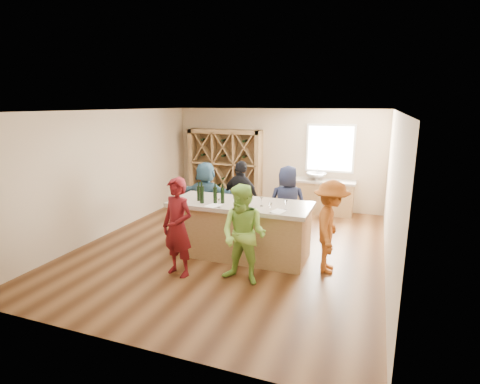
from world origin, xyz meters
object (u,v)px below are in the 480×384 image
(person_near_left, at_px, (178,227))
(person_server, at_px, (330,227))
(sink, at_px, (316,176))
(wine_rack, at_px, (225,167))
(wine_bottle_e, at_px, (223,195))
(wine_bottle_d, at_px, (215,195))
(wine_bottle_a, at_px, (199,193))
(person_far_mid, at_px, (241,199))
(person_far_left, at_px, (206,196))
(wine_bottle_b, at_px, (202,195))
(person_near_right, at_px, (244,235))
(tasting_counter_base, at_px, (240,231))
(person_far_right, at_px, (287,204))
(wine_bottle_c, at_px, (215,194))
(wine_bottle_f, at_px, (237,199))

(person_near_left, height_order, person_server, person_near_left)
(sink, bearing_deg, wine_rack, 178.51)
(wine_bottle_e, bearing_deg, wine_bottle_d, -155.85)
(wine_bottle_a, height_order, person_far_mid, person_far_mid)
(wine_bottle_e, relative_size, person_far_left, 0.18)
(wine_bottle_b, relative_size, person_far_mid, 0.19)
(person_near_right, bearing_deg, tasting_counter_base, 120.74)
(person_far_right, bearing_deg, wine_bottle_b, 30.51)
(wine_bottle_c, bearing_deg, person_far_left, 122.40)
(wine_bottle_b, relative_size, wine_bottle_c, 1.17)
(wine_bottle_a, relative_size, person_far_mid, 0.17)
(tasting_counter_base, relative_size, wine_bottle_f, 8.67)
(wine_bottle_e, xyz_separation_m, person_near_left, (-0.41, -1.01, -0.36))
(wine_rack, xyz_separation_m, person_far_right, (2.48, -2.53, -0.27))
(wine_bottle_a, relative_size, person_near_left, 0.17)
(wine_bottle_a, relative_size, person_far_right, 0.17)
(sink, distance_m, person_far_right, 2.47)
(wine_bottle_a, xyz_separation_m, wine_bottle_b, (0.14, -0.14, 0.02))
(wine_rack, relative_size, person_far_left, 1.35)
(wine_bottle_d, bearing_deg, person_near_right, -43.81)
(wine_rack, distance_m, person_near_right, 5.19)
(wine_bottle_a, height_order, person_server, person_server)
(tasting_counter_base, relative_size, wine_bottle_c, 9.26)
(person_server, bearing_deg, person_far_left, 63.37)
(sink, bearing_deg, person_far_right, -95.12)
(wine_bottle_a, bearing_deg, wine_rack, 104.83)
(wine_bottle_c, height_order, person_server, person_server)
(wine_rack, distance_m, person_server, 5.15)
(wine_bottle_d, bearing_deg, wine_bottle_e, 24.15)
(sink, xyz_separation_m, person_server, (0.83, -3.67, -0.18))
(wine_bottle_a, xyz_separation_m, wine_bottle_c, (0.32, 0.08, -0.00))
(person_near_left, xyz_separation_m, person_server, (2.45, 1.04, -0.04))
(wine_bottle_f, bearing_deg, person_far_mid, 107.02)
(wine_bottle_d, bearing_deg, person_near_left, -106.76)
(wine_bottle_b, bearing_deg, person_far_right, 45.51)
(sink, relative_size, wine_bottle_f, 1.81)
(person_near_left, distance_m, wine_bottle_f, 1.22)
(wine_bottle_c, distance_m, person_far_mid, 1.23)
(wine_rack, distance_m, wine_bottle_a, 3.89)
(wine_bottle_d, bearing_deg, person_far_mid, 87.86)
(wine_bottle_e, bearing_deg, person_far_right, 51.78)
(person_near_right, bearing_deg, wine_bottle_f, 125.47)
(wine_rack, height_order, sink, wine_rack)
(person_near_right, bearing_deg, person_far_left, 135.53)
(wine_bottle_a, bearing_deg, wine_bottle_f, -9.62)
(wine_rack, height_order, person_far_mid, wine_rack)
(wine_bottle_b, height_order, wine_bottle_e, wine_bottle_b)
(wine_rack, relative_size, tasting_counter_base, 0.85)
(wine_bottle_d, xyz_separation_m, person_near_right, (0.88, -0.84, -0.40))
(wine_bottle_a, xyz_separation_m, person_server, (2.54, 0.02, -0.39))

